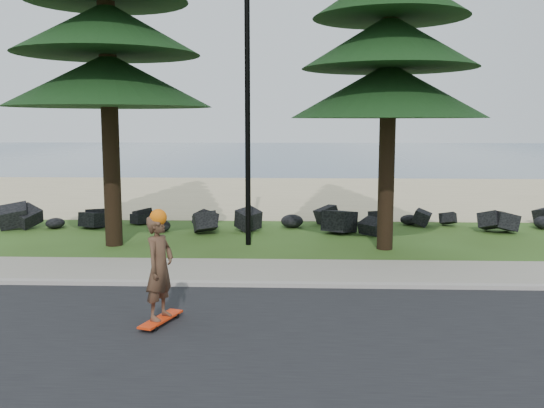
# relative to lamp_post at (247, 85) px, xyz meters

# --- Properties ---
(ground) EXTENTS (160.00, 160.00, 0.00)m
(ground) POSITION_rel_lamp_post_xyz_m (0.00, -3.20, -4.13)
(ground) COLOR #2D4515
(ground) RESTS_ON ground
(road) EXTENTS (160.00, 7.00, 0.02)m
(road) POSITION_rel_lamp_post_xyz_m (0.00, -7.70, -4.12)
(road) COLOR black
(road) RESTS_ON ground
(kerb) EXTENTS (160.00, 0.20, 0.10)m
(kerb) POSITION_rel_lamp_post_xyz_m (0.00, -4.10, -4.08)
(kerb) COLOR #AFA59D
(kerb) RESTS_ON ground
(sidewalk) EXTENTS (160.00, 2.00, 0.08)m
(sidewalk) POSITION_rel_lamp_post_xyz_m (0.00, -3.00, -4.09)
(sidewalk) COLOR gray
(sidewalk) RESTS_ON ground
(beach_sand) EXTENTS (160.00, 15.00, 0.01)m
(beach_sand) POSITION_rel_lamp_post_xyz_m (0.00, 11.30, -4.13)
(beach_sand) COLOR tan
(beach_sand) RESTS_ON ground
(ocean) EXTENTS (160.00, 58.00, 0.01)m
(ocean) POSITION_rel_lamp_post_xyz_m (0.00, 47.80, -4.13)
(ocean) COLOR #3C5473
(ocean) RESTS_ON ground
(seawall_boulders) EXTENTS (60.00, 2.40, 1.10)m
(seawall_boulders) POSITION_rel_lamp_post_xyz_m (0.00, 2.40, -4.13)
(seawall_boulders) COLOR black
(seawall_boulders) RESTS_ON ground
(lamp_post) EXTENTS (0.25, 0.14, 8.14)m
(lamp_post) POSITION_rel_lamp_post_xyz_m (0.00, 0.00, 0.00)
(lamp_post) COLOR black
(lamp_post) RESTS_ON ground
(skateboarder) EXTENTS (0.57, 1.02, 1.85)m
(skateboarder) POSITION_rel_lamp_post_xyz_m (-0.89, -6.38, -3.20)
(skateboarder) COLOR red
(skateboarder) RESTS_ON ground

